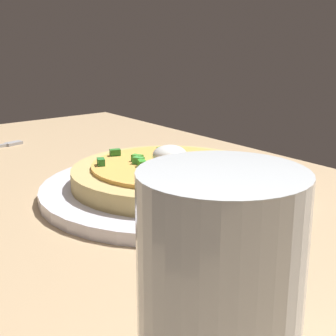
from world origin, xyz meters
The scene contains 4 objects.
dining_table centered at (0.00, 0.00, 1.18)cm, with size 129.03×65.43×2.35cm, color tan.
plate centered at (7.73, -7.11, 3.03)cm, with size 29.81×29.81×1.35cm, color white.
pizza centered at (7.71, -7.10, 4.99)cm, with size 22.47×22.47×4.88cm.
cup_far centered at (-20.65, 11.75, 8.28)cm, with size 8.17×8.17×12.74cm.
Camera 1 is at (-36.50, 27.32, 21.45)cm, focal length 53.57 mm.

